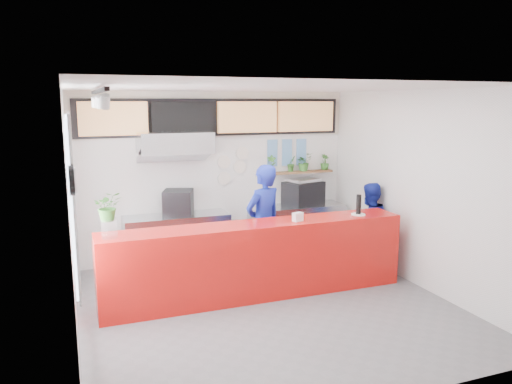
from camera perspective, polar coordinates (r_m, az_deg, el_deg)
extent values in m
plane|color=slate|center=(7.17, 1.27, -12.89)|extent=(5.00, 5.00, 0.00)
plane|color=silver|center=(6.59, 1.37, 11.84)|extent=(5.00, 5.00, 0.00)
plane|color=white|center=(9.05, -4.63, 1.86)|extent=(5.00, 0.00, 5.00)
plane|color=white|center=(6.25, -20.47, -2.57)|extent=(0.00, 5.00, 5.00)
plane|color=white|center=(7.99, 18.18, 0.25)|extent=(0.00, 5.00, 5.00)
cube|color=#BA120D|center=(7.32, 0.10, -7.78)|extent=(4.50, 0.60, 1.10)
cube|color=beige|center=(8.95, -4.72, 8.83)|extent=(5.00, 0.02, 0.80)
cube|color=#B2B5BA|center=(8.80, -9.02, -5.48)|extent=(1.80, 0.60, 0.90)
cube|color=black|center=(8.65, -8.87, -1.20)|extent=(0.62, 0.62, 0.43)
cube|color=#B2B5BA|center=(8.45, -9.27, 5.60)|extent=(1.20, 0.70, 0.35)
cube|color=#B2B5BA|center=(8.47, -9.23, 4.25)|extent=(1.20, 0.69, 0.31)
cube|color=#B2B5BA|center=(9.51, 4.71, -4.19)|extent=(1.80, 0.60, 0.90)
cube|color=black|center=(9.42, 5.42, -0.17)|extent=(0.80, 0.68, 0.44)
cube|color=#B4B7BC|center=(9.38, 5.45, 1.37)|extent=(0.64, 0.52, 0.05)
cube|color=brown|center=(9.53, 4.83, 2.27)|extent=(1.40, 0.18, 0.04)
cube|color=tan|center=(8.52, -15.99, 8.07)|extent=(1.10, 0.10, 0.55)
cube|color=black|center=(8.70, -8.28, 8.39)|extent=(1.10, 0.10, 0.55)
cube|color=tan|center=(9.02, -1.00, 8.56)|extent=(1.10, 0.10, 0.55)
cube|color=tan|center=(9.48, 5.69, 8.59)|extent=(1.10, 0.10, 0.55)
cube|color=black|center=(8.92, -4.66, 8.51)|extent=(4.80, 0.04, 0.65)
cube|color=silver|center=(6.51, -20.35, -0.28)|extent=(0.04, 2.20, 1.90)
cube|color=#B2B5BA|center=(6.51, -20.17, -0.27)|extent=(0.03, 2.30, 2.00)
cylinder|color=black|center=(5.27, -20.32, 1.23)|extent=(0.05, 0.30, 0.30)
cylinder|color=white|center=(5.27, -19.99, 1.25)|extent=(0.02, 0.26, 0.26)
cube|color=black|center=(6.12, -17.52, 10.94)|extent=(0.05, 2.40, 0.04)
cylinder|color=silver|center=(9.04, -3.69, 3.45)|extent=(0.24, 0.03, 0.24)
cylinder|color=silver|center=(9.14, -1.88, 2.91)|extent=(0.24, 0.03, 0.24)
cylinder|color=silver|center=(9.08, -3.66, 1.57)|extent=(0.24, 0.03, 0.24)
cylinder|color=silver|center=(9.13, -1.59, 4.49)|extent=(0.24, 0.03, 0.24)
cube|color=#598CBF|center=(9.34, 1.88, 5.23)|extent=(0.20, 0.02, 0.25)
cube|color=#598CBF|center=(9.46, 3.56, 5.28)|extent=(0.20, 0.02, 0.25)
cube|color=#598CBF|center=(9.59, 5.21, 5.32)|extent=(0.20, 0.02, 0.25)
cube|color=#598CBF|center=(9.37, 1.87, 3.71)|extent=(0.20, 0.02, 0.25)
cube|color=#598CBF|center=(9.48, 3.55, 3.78)|extent=(0.20, 0.02, 0.25)
cube|color=#598CBF|center=(9.61, 5.18, 3.84)|extent=(0.20, 0.02, 0.25)
imported|color=navy|center=(7.85, 0.86, -3.62)|extent=(0.80, 0.67, 1.87)
imported|color=navy|center=(8.78, 12.79, -3.72)|extent=(0.83, 0.71, 1.47)
imported|color=#306724|center=(9.28, 1.79, 3.23)|extent=(0.20, 0.17, 0.32)
imported|color=#306724|center=(9.45, 4.08, 3.27)|extent=(0.21, 0.19, 0.31)
imported|color=#306724|center=(9.55, 5.49, 3.45)|extent=(0.37, 0.35, 0.34)
imported|color=#306724|center=(9.76, 7.87, 3.41)|extent=(0.20, 0.19, 0.30)
cylinder|color=silver|center=(6.66, -16.42, -3.99)|extent=(0.24, 0.24, 0.25)
imported|color=#306724|center=(6.60, -16.55, -1.58)|extent=(0.35, 0.31, 0.38)
cube|color=white|center=(7.31, 4.79, -2.85)|extent=(0.17, 0.13, 0.13)
cylinder|color=white|center=(7.85, 11.61, -2.53)|extent=(0.25, 0.25, 0.02)
cylinder|color=black|center=(7.82, 11.65, -1.39)|extent=(0.09, 0.09, 0.30)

